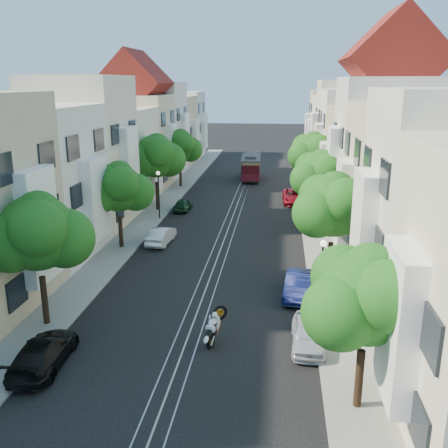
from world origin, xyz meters
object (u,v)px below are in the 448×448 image
(tree_w_d, at_px, (180,147))
(cable_car, at_px, (251,166))
(tree_e_d, at_px, (313,153))
(parked_car_e_near, at_px, (308,334))
(tree_e_b, at_px, (334,207))
(tree_e_a, at_px, (368,299))
(tree_e_c, at_px, (320,175))
(parked_car_w_mid, at_px, (161,235))
(parked_car_e_far, at_px, (294,196))
(parked_car_e_mid, at_px, (298,285))
(lamp_west, at_px, (159,188))
(sportbike_rider, at_px, (214,326))
(lamp_east, at_px, (322,268))
(parked_car_w_near, at_px, (43,352))
(tree_w_a, at_px, (39,234))
(tree_w_b, at_px, (119,189))
(tree_w_c, at_px, (156,157))
(parked_car_w_far, at_px, (183,205))

(tree_w_d, distance_m, cable_car, 10.02)
(tree_e_d, bearing_deg, parked_car_e_near, -93.21)
(tree_e_b, distance_m, tree_e_d, 22.00)
(tree_e_a, height_order, tree_e_c, tree_e_c)
(cable_car, distance_m, parked_car_w_mid, 26.87)
(tree_w_d, distance_m, parked_car_e_far, 14.82)
(tree_e_c, bearing_deg, parked_car_e_mid, -98.46)
(tree_e_c, distance_m, cable_car, 23.00)
(tree_e_b, height_order, tree_w_d, tree_e_b)
(lamp_west, distance_m, sportbike_rider, 22.28)
(lamp_east, height_order, parked_car_w_near, lamp_east)
(tree_e_b, xyz_separation_m, parked_car_w_mid, (-11.83, 6.43, -4.10))
(tree_w_a, distance_m, parked_car_e_mid, 14.01)
(sportbike_rider, bearing_deg, parked_car_e_far, 97.48)
(tree_w_a, xyz_separation_m, tree_w_b, (-0.00, 12.00, -0.34))
(tree_e_a, height_order, lamp_east, tree_e_a)
(tree_e_d, height_order, tree_w_b, tree_e_d)
(tree_e_b, xyz_separation_m, lamp_west, (-13.56, 13.02, -1.89))
(tree_w_c, distance_m, parked_car_w_mid, 10.86)
(tree_w_d, height_order, sportbike_rider, tree_w_d)
(parked_car_e_far, distance_m, parked_car_w_far, 11.25)
(tree_e_c, relative_size, parked_car_e_near, 1.74)
(lamp_east, distance_m, sportbike_rider, 6.07)
(tree_e_b, height_order, tree_w_b, tree_e_b)
(tree_e_b, distance_m, lamp_west, 18.90)
(tree_e_c, distance_m, tree_w_d, 21.53)
(lamp_east, xyz_separation_m, parked_car_e_near, (-0.70, -2.66, -2.21))
(lamp_east, bearing_deg, tree_w_d, 112.80)
(tree_w_a, xyz_separation_m, parked_car_e_mid, (12.46, 4.94, -4.07))
(parked_car_e_near, relative_size, parked_car_w_mid, 0.98)
(tree_e_c, xyz_separation_m, sportbike_rider, (-5.95, -18.82, -3.72))
(tree_w_d, bearing_deg, sportbike_rider, -76.36)
(lamp_east, relative_size, parked_car_w_near, 0.93)
(lamp_west, height_order, parked_car_e_mid, lamp_west)
(tree_w_c, relative_size, parked_car_e_mid, 1.76)
(parked_car_e_mid, distance_m, parked_car_e_far, 22.59)
(parked_car_e_far, relative_size, parked_car_w_mid, 1.28)
(tree_e_a, height_order, tree_w_a, tree_w_a)
(tree_e_a, distance_m, parked_car_e_far, 32.79)
(tree_w_c, xyz_separation_m, cable_car, (7.64, 16.79, -3.40))
(tree_e_c, xyz_separation_m, parked_car_e_far, (-1.66, 9.53, -3.92))
(cable_car, distance_m, parked_car_w_near, 43.81)
(parked_car_e_near, bearing_deg, tree_e_d, 87.80)
(cable_car, relative_size, parked_car_w_mid, 1.94)
(tree_e_a, bearing_deg, cable_car, 98.58)
(tree_e_a, relative_size, tree_e_d, 0.92)
(tree_e_d, xyz_separation_m, tree_w_c, (-14.40, -6.00, 0.20))
(parked_car_e_near, distance_m, parked_car_e_far, 28.17)
(tree_w_a, height_order, lamp_east, tree_w_a)
(parked_car_e_near, bearing_deg, parked_car_w_mid, 126.88)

